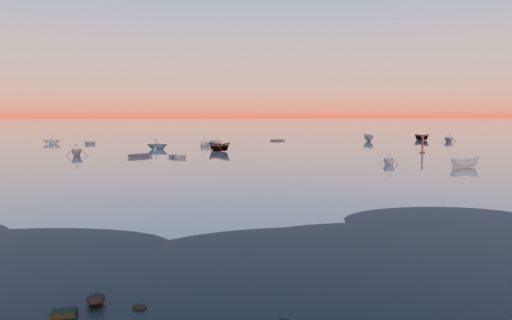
{
  "coord_description": "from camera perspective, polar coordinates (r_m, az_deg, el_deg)",
  "views": [
    {
      "loc": [
        -4.4,
        -26.65,
        6.5
      ],
      "look_at": [
        1.2,
        28.0,
        1.12
      ],
      "focal_mm": 35.0,
      "sensor_mm": 36.0,
      "label": 1
    }
  ],
  "objects": [
    {
      "name": "ground",
      "position": [
        126.89,
        -3.86,
        2.65
      ],
      "size": [
        600.0,
        600.0,
        0.0
      ],
      "primitive_type": "plane",
      "color": "#645A54",
      "rests_on": "ground"
    },
    {
      "name": "boat_near_left",
      "position": [
        70.58,
        -8.87,
        0.25
      ],
      "size": [
        3.92,
        3.51,
        0.94
      ],
      "primitive_type": "imported",
      "rotation": [
        0.0,
        0.0,
        0.65
      ],
      "color": "beige",
      "rests_on": "ground"
    },
    {
      "name": "mud_lobes",
      "position": [
        26.82,
        3.81,
        -8.42
      ],
      "size": [
        140.0,
        6.0,
        0.07
      ],
      "primitive_type": null,
      "color": "black",
      "rests_on": "ground"
    },
    {
      "name": "moored_fleet",
      "position": [
        80.04,
        -2.68,
        0.93
      ],
      "size": [
        124.0,
        58.0,
        1.2
      ],
      "primitive_type": null,
      "color": "beige",
      "rests_on": "ground"
    },
    {
      "name": "boat_near_center",
      "position": [
        62.85,
        22.73,
        -0.78
      ],
      "size": [
        1.57,
        3.5,
        1.2
      ],
      "primitive_type": "imported",
      "rotation": [
        0.0,
        0.0,
        1.54
      ],
      "color": "beige",
      "rests_on": "ground"
    },
    {
      "name": "boat_near_right",
      "position": [
        62.87,
        14.95,
        -0.53
      ],
      "size": [
        3.28,
        1.65,
        1.11
      ],
      "primitive_type": "imported",
      "rotation": [
        0.0,
        0.0,
        3.07
      ],
      "color": "beige",
      "rests_on": "ground"
    },
    {
      "name": "channel_marker",
      "position": [
        82.11,
        18.5,
        1.57
      ],
      "size": [
        0.82,
        0.82,
        2.9
      ],
      "color": "#4A1810",
      "rests_on": "ground"
    }
  ]
}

